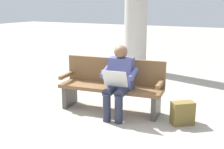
{
  "coord_description": "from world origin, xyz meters",
  "views": [
    {
      "loc": [
        -2.19,
        4.19,
        1.82
      ],
      "look_at": [
        -0.11,
        0.15,
        0.7
      ],
      "focal_mm": 45.92,
      "sensor_mm": 36.0,
      "label": 1
    }
  ],
  "objects": [
    {
      "name": "ground_plane",
      "position": [
        0.0,
        0.0,
        0.0
      ],
      "size": [
        40.0,
        40.0,
        0.0
      ],
      "primitive_type": "plane",
      "color": "#A89E8E"
    },
    {
      "name": "bench_near",
      "position": [
        0.01,
        -0.07,
        0.46
      ],
      "size": [
        1.84,
        0.69,
        0.9
      ],
      "rotation": [
        0.0,
        0.0,
        0.12
      ],
      "color": "brown",
      "rests_on": "ground"
    },
    {
      "name": "person_seated",
      "position": [
        -0.22,
        0.14,
        0.63
      ],
      "size": [
        0.6,
        0.6,
        1.18
      ],
      "rotation": [
        0.0,
        0.0,
        0.12
      ],
      "color": "#474C84",
      "rests_on": "ground"
    },
    {
      "name": "backpack",
      "position": [
        -1.25,
        -0.0,
        0.18
      ],
      "size": [
        0.38,
        0.36,
        0.36
      ],
      "rotation": [
        0.0,
        0.0,
        3.83
      ],
      "color": "brown",
      "rests_on": "ground"
    }
  ]
}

